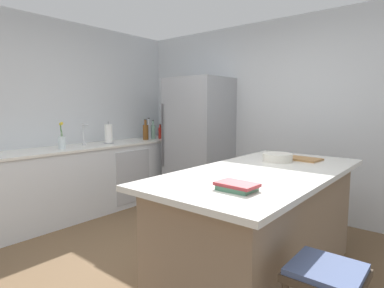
# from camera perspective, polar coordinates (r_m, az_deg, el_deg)

# --- Properties ---
(ground_plane) EXTENTS (7.20, 7.20, 0.00)m
(ground_plane) POSITION_cam_1_polar(r_m,az_deg,el_deg) (2.90, -3.19, -23.02)
(ground_plane) COLOR brown
(wall_rear) EXTENTS (6.00, 0.10, 2.60)m
(wall_rear) POSITION_cam_1_polar(r_m,az_deg,el_deg) (4.44, 16.83, 4.64)
(wall_rear) COLOR silver
(wall_rear) RESTS_ON ground_plane
(wall_left) EXTENTS (0.10, 6.00, 2.60)m
(wall_left) POSITION_cam_1_polar(r_m,az_deg,el_deg) (4.56, -26.65, 4.26)
(wall_left) COLOR silver
(wall_left) RESTS_ON ground_plane
(counter_run_left) EXTENTS (0.67, 2.86, 0.92)m
(counter_run_left) POSITION_cam_1_polar(r_m,az_deg,el_deg) (4.67, -16.46, -5.66)
(counter_run_left) COLOR silver
(counter_run_left) RESTS_ON ground_plane
(kitchen_island) EXTENTS (1.03, 2.14, 0.93)m
(kitchen_island) POSITION_cam_1_polar(r_m,az_deg,el_deg) (2.75, 12.55, -14.05)
(kitchen_island) COLOR #8E755B
(kitchen_island) RESTS_ON ground_plane
(refrigerator) EXTENTS (0.84, 0.77, 1.86)m
(refrigerator) POSITION_cam_1_polar(r_m,az_deg,el_deg) (4.71, 1.25, 0.51)
(refrigerator) COLOR #93969B
(refrigerator) RESTS_ON ground_plane
(bar_stool) EXTENTS (0.36, 0.36, 0.64)m
(bar_stool) POSITION_cam_1_polar(r_m,az_deg,el_deg) (1.90, 22.99, -22.85)
(bar_stool) COLOR #473828
(bar_stool) RESTS_ON ground_plane
(sink_faucet) EXTENTS (0.15, 0.05, 0.30)m
(sink_faucet) POSITION_cam_1_polar(r_m,az_deg,el_deg) (4.52, -18.95, 1.76)
(sink_faucet) COLOR silver
(sink_faucet) RESTS_ON counter_run_left
(flower_vase) EXTENTS (0.09, 0.09, 0.34)m
(flower_vase) POSITION_cam_1_polar(r_m,az_deg,el_deg) (4.22, -22.50, 0.59)
(flower_vase) COLOR silver
(flower_vase) RESTS_ON counter_run_left
(paper_towel_roll) EXTENTS (0.14, 0.14, 0.31)m
(paper_towel_roll) POSITION_cam_1_polar(r_m,az_deg,el_deg) (4.66, -14.86, 1.74)
(paper_towel_roll) COLOR gray
(paper_towel_roll) RESTS_ON counter_run_left
(wine_bottle) EXTENTS (0.06, 0.06, 0.35)m
(wine_bottle) POSITION_cam_1_polar(r_m,az_deg,el_deg) (5.38, -4.79, 2.70)
(wine_bottle) COLOR #19381E
(wine_bottle) RESTS_ON counter_run_left
(syrup_bottle) EXTENTS (0.07, 0.07, 0.23)m
(syrup_bottle) POSITION_cam_1_polar(r_m,az_deg,el_deg) (5.33, -5.70, 2.10)
(syrup_bottle) COLOR #5B3319
(syrup_bottle) RESTS_ON counter_run_left
(hot_sauce_bottle) EXTENTS (0.05, 0.05, 0.24)m
(hot_sauce_bottle) POSITION_cam_1_polar(r_m,az_deg,el_deg) (5.22, -5.81, 2.05)
(hot_sauce_bottle) COLOR red
(hot_sauce_bottle) RESTS_ON counter_run_left
(gin_bottle) EXTENTS (0.08, 0.08, 0.31)m
(gin_bottle) POSITION_cam_1_polar(r_m,az_deg,el_deg) (5.19, -7.05, 2.25)
(gin_bottle) COLOR #8CB79E
(gin_bottle) RESTS_ON counter_run_left
(soda_bottle) EXTENTS (0.08, 0.08, 0.34)m
(soda_bottle) POSITION_cam_1_polar(r_m,az_deg,el_deg) (5.14, -7.80, 2.36)
(soda_bottle) COLOR silver
(soda_bottle) RESTS_ON counter_run_left
(whiskey_bottle) EXTENTS (0.09, 0.09, 0.33)m
(whiskey_bottle) POSITION_cam_1_polar(r_m,az_deg,el_deg) (5.05, -8.39, 2.23)
(whiskey_bottle) COLOR brown
(whiskey_bottle) RESTS_ON counter_run_left
(cookbook_stack) EXTENTS (0.26, 0.18, 0.05)m
(cookbook_stack) POSITION_cam_1_polar(r_m,az_deg,el_deg) (1.97, 8.11, -7.60)
(cookbook_stack) COLOR #4C7F60
(cookbook_stack) RESTS_ON kitchen_island
(mixing_bowl) EXTENTS (0.28, 0.28, 0.07)m
(mixing_bowl) POSITION_cam_1_polar(r_m,az_deg,el_deg) (3.08, 15.20, -2.33)
(mixing_bowl) COLOR silver
(mixing_bowl) RESTS_ON kitchen_island
(cutting_board) EXTENTS (0.33, 0.26, 0.02)m
(cutting_board) POSITION_cam_1_polar(r_m,az_deg,el_deg) (3.23, 19.47, -2.56)
(cutting_board) COLOR #9E7042
(cutting_board) RESTS_ON kitchen_island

